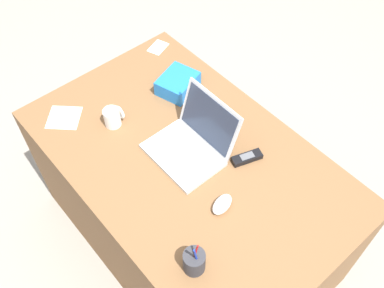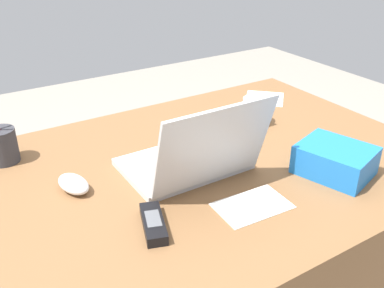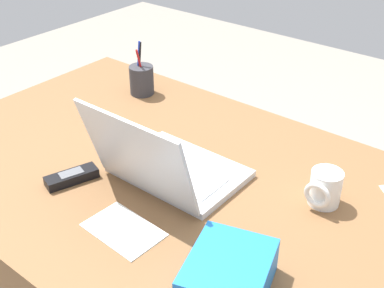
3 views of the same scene
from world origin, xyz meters
name	(u,v)px [view 1 (image 1 of 3)]	position (x,y,z in m)	size (l,w,h in m)	color
ground_plane	(189,235)	(0.00, 0.00, 0.00)	(6.00, 6.00, 0.00)	gray
desk	(188,201)	(0.00, 0.00, 0.37)	(1.44, 0.90, 0.74)	brown
laptop	(191,143)	(-0.02, 0.04, 0.79)	(0.32, 0.29, 0.24)	silver
computer_mouse	(222,204)	(0.27, -0.06, 0.76)	(0.06, 0.10, 0.04)	white
coffee_mug_white	(113,117)	(-0.36, -0.13, 0.79)	(0.07, 0.09, 0.09)	white
cordless_phone	(247,158)	(0.17, 0.18, 0.75)	(0.08, 0.14, 0.03)	black
pen_holder	(194,261)	(0.38, -0.30, 0.79)	(0.08, 0.08, 0.18)	#333338
snack_bag	(178,84)	(-0.33, 0.22, 0.78)	(0.15, 0.18, 0.08)	blue
paper_note_near_laptop	(158,47)	(-0.64, 0.34, 0.74)	(0.07, 0.11, 0.00)	white
paper_note_left	(218,122)	(-0.06, 0.23, 0.74)	(0.17, 0.11, 0.00)	white
paper_note_right	(64,118)	(-0.53, -0.28, 0.74)	(0.14, 0.14, 0.00)	white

